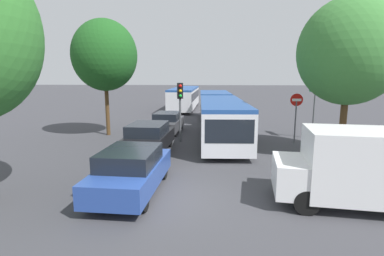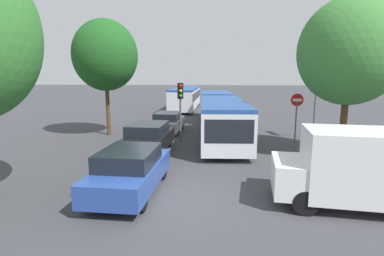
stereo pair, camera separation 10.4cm
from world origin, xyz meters
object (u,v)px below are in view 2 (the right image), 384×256
queued_car_black (148,138)px  traffic_light (180,99)px  queued_car_blue (130,170)px  city_bus_rear (186,97)px  direction_sign_post (316,97)px  white_van (370,167)px  articulated_bus (219,111)px  no_entry_sign (296,111)px  tree_right_near (351,54)px  tree_left_mid (104,57)px  queued_car_graphite (168,122)px

queued_car_black → traffic_light: size_ratio=1.31×
queued_car_blue → city_bus_rear: bearing=3.8°
city_bus_rear → direction_sign_post: (9.09, -15.32, 1.17)m
city_bus_rear → queued_car_blue: bearing=-177.9°
city_bus_rear → white_van: (7.47, -25.05, -0.14)m
city_bus_rear → queued_car_black: 19.36m
articulated_bus → queued_car_blue: bearing=-17.6°
queued_car_blue → queued_car_black: bearing=8.3°
city_bus_rear → no_entry_sign: size_ratio=3.96×
traffic_light → tree_right_near: bearing=58.8°
queued_car_blue → queued_car_black: size_ratio=0.99×
queued_car_blue → no_entry_sign: no_entry_sign is taller
direction_sign_post → tree_left_mid: size_ratio=0.50×
queued_car_blue → queued_car_black: queued_car_black is taller
queued_car_blue → tree_left_mid: size_ratio=0.61×
city_bus_rear → tree_right_near: (9.24, -19.17, 3.39)m
articulated_bus → direction_sign_post: size_ratio=4.50×
articulated_bus → queued_car_black: size_ratio=3.63×
articulated_bus → no_entry_sign: 5.59m
queued_car_graphite → traffic_light: 3.31m
city_bus_rear → direction_sign_post: bearing=-147.7°
tree_left_mid → queued_car_black: bearing=-50.5°
queued_car_blue → white_van: bearing=-92.4°
direction_sign_post → tree_right_near: size_ratio=0.49×
white_van → traffic_light: traffic_light is taller
traffic_light → tree_right_near: size_ratio=0.46×
articulated_bus → tree_left_mid: bearing=-76.9°
queued_car_blue → tree_left_mid: tree_left_mid is taller
articulated_bus → tree_right_near: (5.85, -6.13, 3.40)m
articulated_bus → tree_right_near: bearing=41.8°
queued_car_graphite → no_entry_sign: 8.19m
queued_car_graphite → white_van: bearing=-142.5°
queued_car_graphite → tree_left_mid: 5.77m
city_bus_rear → no_entry_sign: 18.31m
city_bus_rear → traffic_light: 16.63m
white_van → direction_sign_post: bearing=-91.8°
articulated_bus → tree_right_near: 9.13m
tree_left_mid → tree_right_near: tree_right_near is taller
white_van → tree_left_mid: 15.58m
queued_car_black → white_van: white_van is taller
queued_car_black → direction_sign_post: bearing=-63.3°
city_bus_rear → articulated_bus: bearing=-163.8°
city_bus_rear → tree_left_mid: bearing=167.3°
queued_car_blue → white_van: 7.31m
queued_car_graphite → no_entry_sign: bearing=-105.6°
queued_car_graphite → direction_sign_post: 9.39m
articulated_bus → tree_left_mid: (-7.22, -1.93, 3.54)m
articulated_bus → city_bus_rear: articulated_bus is taller
queued_car_graphite → direction_sign_post: (9.12, -1.31, 1.85)m
queued_car_black → no_entry_sign: (7.87, 2.72, 1.11)m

